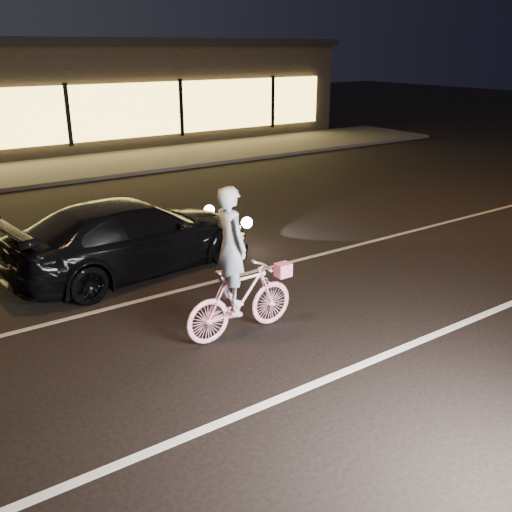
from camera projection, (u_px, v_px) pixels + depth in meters
ground at (360, 299)px, 9.33m from camera, size 90.00×90.00×0.00m
lane_stripe_near at (434, 335)px, 8.17m from camera, size 60.00×0.12×0.01m
lane_stripe_far at (286, 263)px, 10.87m from camera, size 60.00×0.10×0.01m
sidewalk at (90, 166)px, 19.36m from camera, size 30.00×4.00×0.12m
storefront at (35, 92)px, 23.25m from camera, size 25.40×8.42×4.20m
cyclist at (238, 284)px, 7.94m from camera, size 1.74×0.60×2.19m
sedan at (133, 236)px, 10.32m from camera, size 4.79×2.43×1.33m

